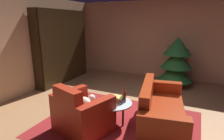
# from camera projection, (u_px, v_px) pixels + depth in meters

# --- Properties ---
(ground_plane) EXTENTS (7.99, 7.99, 0.00)m
(ground_plane) POSITION_uv_depth(u_px,v_px,m) (120.00, 120.00, 3.74)
(ground_plane) COLOR #9F7048
(wall_back) EXTENTS (5.88, 0.06, 2.60)m
(wall_back) POSITION_uv_depth(u_px,v_px,m) (158.00, 40.00, 6.35)
(wall_back) COLOR tan
(wall_back) RESTS_ON ground
(wall_left) EXTENTS (0.06, 6.78, 2.60)m
(wall_left) POSITION_uv_depth(u_px,v_px,m) (12.00, 47.00, 4.60)
(wall_left) COLOR tan
(wall_left) RESTS_ON ground
(area_rug) EXTENTS (2.86, 2.32, 0.01)m
(area_rug) POSITION_uv_depth(u_px,v_px,m) (119.00, 124.00, 3.60)
(area_rug) COLOR maroon
(area_rug) RESTS_ON ground
(bookshelf_unit) EXTENTS (0.35, 2.15, 2.26)m
(bookshelf_unit) POSITION_uv_depth(u_px,v_px,m) (65.00, 47.00, 6.06)
(bookshelf_unit) COLOR black
(bookshelf_unit) RESTS_ON ground
(armchair_red) EXTENTS (1.12, 1.01, 0.88)m
(armchair_red) POSITION_uv_depth(u_px,v_px,m) (81.00, 114.00, 3.31)
(armchair_red) COLOR maroon
(armchair_red) RESTS_ON ground
(couch_red) EXTENTS (1.06, 1.88, 0.83)m
(couch_red) POSITION_uv_depth(u_px,v_px,m) (160.00, 112.00, 3.46)
(couch_red) COLOR #982C0F
(couch_red) RESTS_ON ground
(coffee_table) EXTENTS (0.66, 0.66, 0.44)m
(coffee_table) POSITION_uv_depth(u_px,v_px,m) (115.00, 105.00, 3.52)
(coffee_table) COLOR black
(coffee_table) RESTS_ON ground
(book_stack_on_table) EXTENTS (0.23, 0.18, 0.12)m
(book_stack_on_table) POSITION_uv_depth(u_px,v_px,m) (118.00, 99.00, 3.50)
(book_stack_on_table) COLOR #448A54
(book_stack_on_table) RESTS_ON coffee_table
(bottle_on_table) EXTENTS (0.07, 0.07, 0.29)m
(bottle_on_table) POSITION_uv_depth(u_px,v_px,m) (124.00, 96.00, 3.51)
(bottle_on_table) COLOR #592016
(bottle_on_table) RESTS_ON coffee_table
(decorated_tree) EXTENTS (1.02, 1.02, 1.48)m
(decorated_tree) POSITION_uv_depth(u_px,v_px,m) (176.00, 61.00, 5.56)
(decorated_tree) COLOR brown
(decorated_tree) RESTS_ON ground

